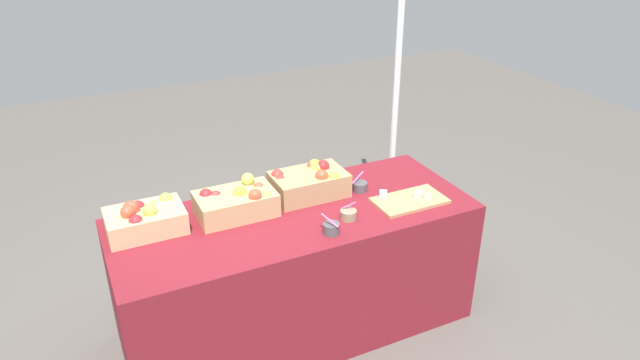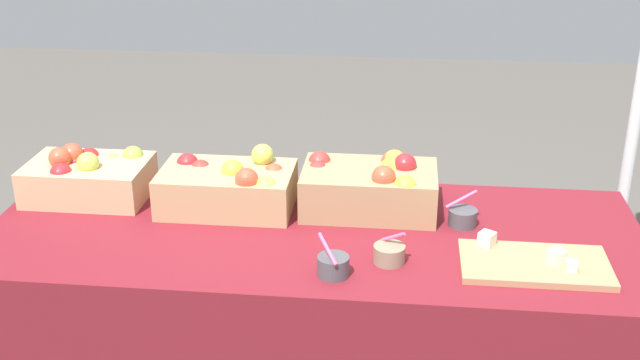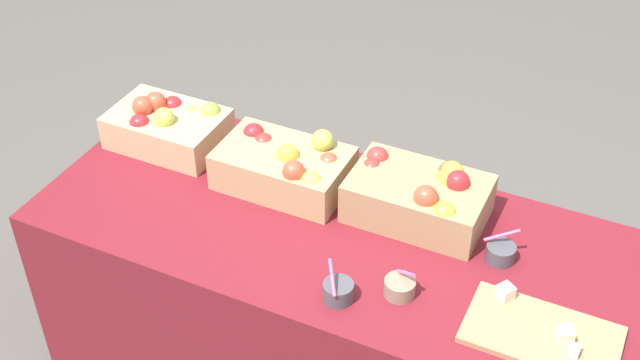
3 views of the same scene
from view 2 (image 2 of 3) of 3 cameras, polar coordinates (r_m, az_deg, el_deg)
The scene contains 8 objects.
table at distance 2.51m, azimuth -0.45°, elevation -11.12°, with size 1.90×0.76×0.74m, color maroon.
apple_crate_left at distance 2.62m, azimuth -16.23°, elevation 0.32°, with size 0.37×0.25×0.17m.
apple_crate_middle at distance 2.45m, azimuth -6.51°, elevation -0.46°, with size 0.40×0.25×0.18m.
apple_crate_right at distance 2.43m, azimuth 3.64°, elevation -0.43°, with size 0.40×0.26×0.17m.
cutting_board_front at distance 2.20m, azimuth 15.02°, elevation -5.75°, with size 0.39×0.22×0.06m.
sample_bowl_near at distance 2.07m, azimuth 0.94°, elevation -6.12°, with size 0.09×0.09×0.11m.
sample_bowl_mid at distance 2.15m, azimuth 4.96°, elevation -5.25°, with size 0.09×0.09×0.09m.
sample_bowl_far at distance 2.38m, azimuth 10.13°, elevation -2.60°, with size 0.10×0.08×0.10m.
Camera 2 is at (0.25, -2.07, 1.77)m, focal length 44.91 mm.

